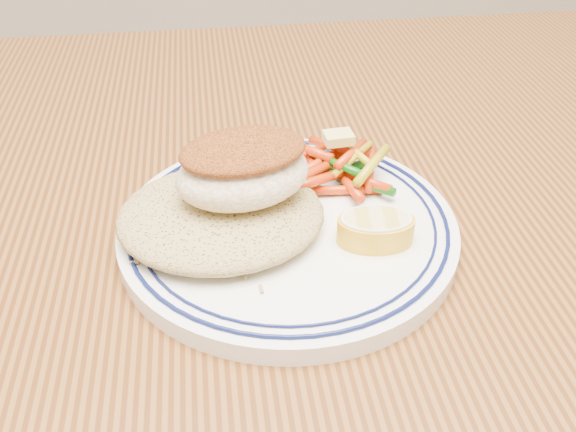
# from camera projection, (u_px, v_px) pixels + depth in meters

# --- Properties ---
(dining_table) EXTENTS (1.50, 0.90, 0.75)m
(dining_table) POSITION_uv_depth(u_px,v_px,m) (279.00, 326.00, 0.54)
(dining_table) COLOR #4C280F
(dining_table) RESTS_ON ground
(plate) EXTENTS (0.25, 0.25, 0.02)m
(plate) POSITION_uv_depth(u_px,v_px,m) (288.00, 227.00, 0.48)
(plate) COLOR white
(plate) RESTS_ON dining_table
(rice_pilaf) EXTENTS (0.15, 0.13, 0.03)m
(rice_pilaf) POSITION_uv_depth(u_px,v_px,m) (221.00, 212.00, 0.46)
(rice_pilaf) COLOR #98824C
(rice_pilaf) RESTS_ON plate
(fish_fillet) EXTENTS (0.11, 0.09, 0.05)m
(fish_fillet) POSITION_uv_depth(u_px,v_px,m) (243.00, 168.00, 0.44)
(fish_fillet) COLOR #F7EBCC
(fish_fillet) RESTS_ON rice_pilaf
(vegetable_pile) EXTENTS (0.10, 0.09, 0.03)m
(vegetable_pile) POSITION_uv_depth(u_px,v_px,m) (336.00, 168.00, 0.51)
(vegetable_pile) COLOR #0D500A
(vegetable_pile) RESTS_ON plate
(butter_pat) EXTENTS (0.02, 0.02, 0.01)m
(butter_pat) POSITION_uv_depth(u_px,v_px,m) (338.00, 138.00, 0.51)
(butter_pat) COLOR #E4D66F
(butter_pat) RESTS_ON vegetable_pile
(lemon_wedge) EXTENTS (0.06, 0.06, 0.02)m
(lemon_wedge) POSITION_uv_depth(u_px,v_px,m) (376.00, 228.00, 0.45)
(lemon_wedge) COLOR yellow
(lemon_wedge) RESTS_ON plate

